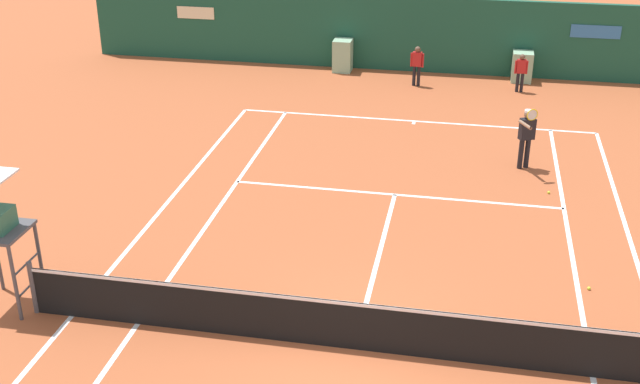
{
  "coord_description": "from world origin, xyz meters",
  "views": [
    {
      "loc": [
        1.65,
        -11.5,
        8.47
      ],
      "look_at": [
        -1.5,
        4.53,
        0.8
      ],
      "focal_mm": 45.52,
      "sensor_mm": 36.0,
      "label": 1
    }
  ],
  "objects_px": {
    "ball_kid_left_post": "(417,63)",
    "tennis_ball_mid_court": "(549,192)",
    "ball_kid_centre_post": "(521,70)",
    "tennis_ball_near_service_line": "(589,288)",
    "player_on_baseline": "(527,134)"
  },
  "relations": [
    {
      "from": "ball_kid_left_post",
      "to": "tennis_ball_mid_court",
      "type": "height_order",
      "value": "ball_kid_left_post"
    },
    {
      "from": "ball_kid_centre_post",
      "to": "tennis_ball_near_service_line",
      "type": "distance_m",
      "value": 12.49
    },
    {
      "from": "ball_kid_left_post",
      "to": "tennis_ball_mid_court",
      "type": "distance_m",
      "value": 8.98
    },
    {
      "from": "tennis_ball_near_service_line",
      "to": "tennis_ball_mid_court",
      "type": "distance_m",
      "value": 4.42
    },
    {
      "from": "ball_kid_centre_post",
      "to": "ball_kid_left_post",
      "type": "height_order",
      "value": "ball_kid_left_post"
    },
    {
      "from": "ball_kid_left_post",
      "to": "tennis_ball_near_service_line",
      "type": "distance_m",
      "value": 13.23
    },
    {
      "from": "ball_kid_centre_post",
      "to": "tennis_ball_near_service_line",
      "type": "height_order",
      "value": "ball_kid_centre_post"
    },
    {
      "from": "player_on_baseline",
      "to": "ball_kid_left_post",
      "type": "relative_size",
      "value": 1.34
    },
    {
      "from": "ball_kid_centre_post",
      "to": "tennis_ball_near_service_line",
      "type": "relative_size",
      "value": 18.9
    },
    {
      "from": "player_on_baseline",
      "to": "tennis_ball_near_service_line",
      "type": "xyz_separation_m",
      "value": [
        1.1,
        -5.88,
        -0.94
      ]
    },
    {
      "from": "ball_kid_left_post",
      "to": "tennis_ball_near_service_line",
      "type": "relative_size",
      "value": 20.11
    },
    {
      "from": "player_on_baseline",
      "to": "tennis_ball_mid_court",
      "type": "xyz_separation_m",
      "value": [
        0.58,
        -1.49,
        -0.94
      ]
    },
    {
      "from": "ball_kid_left_post",
      "to": "tennis_ball_near_service_line",
      "type": "bearing_deg",
      "value": 115.58
    },
    {
      "from": "ball_kid_centre_post",
      "to": "tennis_ball_mid_court",
      "type": "xyz_separation_m",
      "value": [
        0.52,
        -8.03,
        -0.71
      ]
    },
    {
      "from": "player_on_baseline",
      "to": "ball_kid_left_post",
      "type": "distance_m",
      "value": 7.37
    }
  ]
}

